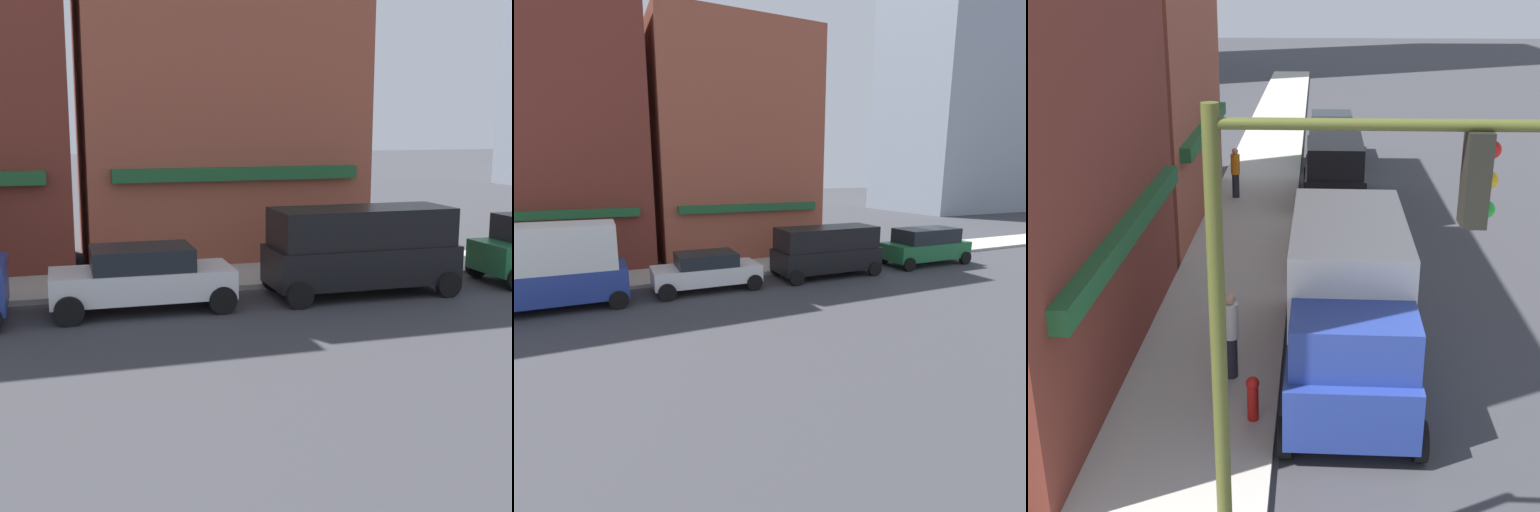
% 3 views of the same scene
% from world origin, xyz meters
% --- Properties ---
extents(storefront_row, '(19.12, 5.30, 13.19)m').
position_xyz_m(storefront_row, '(15.16, 11.50, 6.47)').
color(storefront_row, maroon).
rests_on(storefront_row, ground_plane).
extents(box_truck_blue, '(6.22, 2.42, 3.04)m').
position_xyz_m(box_truck_blue, '(10.48, 4.70, 1.59)').
color(box_truck_blue, navy).
rests_on(box_truck_blue, ground_plane).
extents(sedan_white, '(4.44, 2.02, 1.59)m').
position_xyz_m(sedan_white, '(16.63, 4.70, 0.84)').
color(sedan_white, white).
rests_on(sedan_white, ground_plane).
extents(van_black, '(5.02, 2.22, 2.34)m').
position_xyz_m(van_black, '(22.46, 4.70, 1.29)').
color(van_black, black).
rests_on(van_black, ground_plane).
extents(suv_green, '(4.70, 2.12, 1.94)m').
position_xyz_m(suv_green, '(28.67, 4.70, 1.03)').
color(suv_green, '#1E6638').
rests_on(suv_green, ground_plane).
extents(pedestrian_white_shirt, '(0.32, 0.32, 1.77)m').
position_xyz_m(pedestrian_white_shirt, '(9.94, 6.95, 1.07)').
color(pedestrian_white_shirt, '#23232D').
rests_on(pedestrian_white_shirt, sidewalk_left).
extents(pedestrian_orange_vest, '(0.32, 0.32, 1.77)m').
position_xyz_m(pedestrian_orange_vest, '(22.23, 8.19, 1.07)').
color(pedestrian_orange_vest, '#23232D').
rests_on(pedestrian_orange_vest, sidewalk_left).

